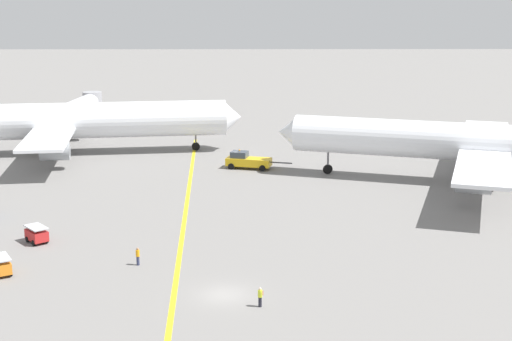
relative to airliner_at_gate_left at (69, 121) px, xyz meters
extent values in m
plane|color=slate|center=(26.42, -57.97, -5.25)|extent=(600.00, 600.00, 0.00)
cube|color=yellow|center=(21.71, -47.97, -5.24)|extent=(5.83, 119.90, 0.01)
cylinder|color=white|center=(0.41, 0.05, 0.10)|extent=(49.03, 11.81, 5.66)
cone|color=white|center=(25.76, 3.31, 0.10)|extent=(3.44, 5.52, 5.20)
cube|color=white|center=(-2.00, -0.26, -0.75)|extent=(11.45, 40.59, 0.44)
cylinder|color=#999EA3|center=(0.42, -11.27, -2.55)|extent=(4.50, 3.11, 2.60)
cylinder|color=#999EA3|center=(-2.44, 11.01, -2.55)|extent=(4.50, 3.11, 2.60)
cylinder|color=slate|center=(-3.43, 2.99, -3.52)|extent=(0.28, 0.28, 2.15)
cylinder|color=black|center=(-3.43, 2.99, -4.60)|extent=(1.36, 0.71, 1.30)
cylinder|color=slate|center=(-2.56, -3.76, -3.52)|extent=(0.28, 0.28, 2.15)
cylinder|color=black|center=(-2.56, -3.76, -4.60)|extent=(1.36, 0.71, 1.30)
cylinder|color=slate|center=(19.74, 2.53, -3.52)|extent=(0.28, 0.28, 2.15)
cylinder|color=black|center=(19.74, 2.53, -4.60)|extent=(1.36, 0.71, 1.30)
cylinder|color=white|center=(57.40, -19.84, 0.42)|extent=(46.10, 19.22, 5.08)
cone|color=white|center=(33.99, -12.28, 0.42)|extent=(4.10, 5.31, 4.67)
cube|color=white|center=(59.63, -20.56, -0.34)|extent=(19.47, 43.38, 0.44)
cylinder|color=#999EA3|center=(62.42, -8.66, -2.14)|extent=(4.80, 3.77, 2.60)
cylinder|color=#999EA3|center=(54.93, -31.85, -2.14)|extent=(4.80, 3.77, 2.60)
cylinder|color=slate|center=(59.53, -24.11, -3.23)|extent=(0.28, 0.28, 2.73)
cylinder|color=black|center=(59.53, -24.11, -4.60)|extent=(1.41, 0.92, 1.30)
cylinder|color=slate|center=(61.62, -17.63, -3.23)|extent=(0.28, 0.28, 2.73)
cylinder|color=black|center=(61.62, -17.63, -4.60)|extent=(1.41, 0.92, 1.30)
cylinder|color=slate|center=(39.59, -14.09, -3.23)|extent=(0.28, 0.28, 2.73)
cylinder|color=black|center=(39.59, -14.09, -4.60)|extent=(1.41, 0.92, 1.30)
cube|color=gold|center=(28.40, -10.73, -4.23)|extent=(6.89, 4.02, 1.13)
cube|color=#333D47|center=(27.03, -10.37, -3.22)|extent=(2.75, 2.48, 0.90)
cylinder|color=#4C4C51|center=(33.08, -11.97, -4.12)|extent=(3.14, 1.01, 0.20)
sphere|color=orange|center=(27.03, -10.37, -2.59)|extent=(0.24, 0.24, 0.24)
cylinder|color=black|center=(25.84, -11.31, -4.80)|extent=(0.95, 0.52, 0.90)
cylinder|color=black|center=(26.46, -8.95, -4.80)|extent=(0.95, 0.52, 0.90)
cylinder|color=black|center=(30.35, -12.51, -4.80)|extent=(0.95, 0.52, 0.90)
cylinder|color=black|center=(30.97, -10.15, -4.80)|extent=(0.95, 0.52, 0.90)
cube|color=orange|center=(6.08, -53.20, -4.45)|extent=(2.59, 3.00, 1.00)
cube|color=#B2B2B7|center=(6.08, -53.20, -3.60)|extent=(2.72, 3.15, 0.12)
cylinder|color=black|center=(7.06, -53.51, -4.95)|extent=(0.47, 0.62, 0.60)
cylinder|color=black|center=(6.32, -52.20, -4.95)|extent=(0.47, 0.62, 0.60)
cube|color=red|center=(6.82, -44.14, -4.45)|extent=(2.81, 2.96, 1.00)
cube|color=#B2B2B7|center=(6.82, -44.14, -3.60)|extent=(2.96, 3.11, 0.12)
cylinder|color=black|center=(7.84, -44.27, -4.95)|extent=(0.54, 0.59, 0.60)
cylinder|color=black|center=(6.76, -45.17, -4.95)|extent=(0.54, 0.59, 0.60)
cylinder|color=black|center=(6.88, -43.12, -4.95)|extent=(0.54, 0.59, 0.60)
cylinder|color=black|center=(5.80, -44.01, -4.95)|extent=(0.54, 0.59, 0.60)
cylinder|color=black|center=(29.38, -60.49, -4.83)|extent=(0.28, 0.28, 0.84)
cylinder|color=#D1E02D|center=(29.38, -60.49, -4.11)|extent=(0.36, 0.36, 0.59)
sphere|color=beige|center=(29.38, -60.49, -3.70)|extent=(0.23, 0.23, 0.23)
cylinder|color=#F24C19|center=(29.61, -60.68, -4.00)|extent=(0.05, 0.05, 0.40)
cylinder|color=#2D3351|center=(18.09, -50.81, -4.82)|extent=(0.28, 0.28, 0.86)
cylinder|color=orange|center=(18.09, -50.81, -4.08)|extent=(0.36, 0.36, 0.61)
sphere|color=#9E704C|center=(18.09, -50.81, -3.66)|extent=(0.23, 0.23, 0.23)
cylinder|color=#B7B7BC|center=(-4.21, 22.94, -1.25)|extent=(5.15, 20.62, 3.20)
cylinder|color=#99999E|center=(-3.23, 33.09, -1.25)|extent=(3.84, 3.84, 3.52)
cylinder|color=#595960|center=(-3.32, 32.10, -3.25)|extent=(0.70, 0.70, 4.00)
camera|label=1|loc=(28.59, -116.73, 19.24)|focal=52.34mm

